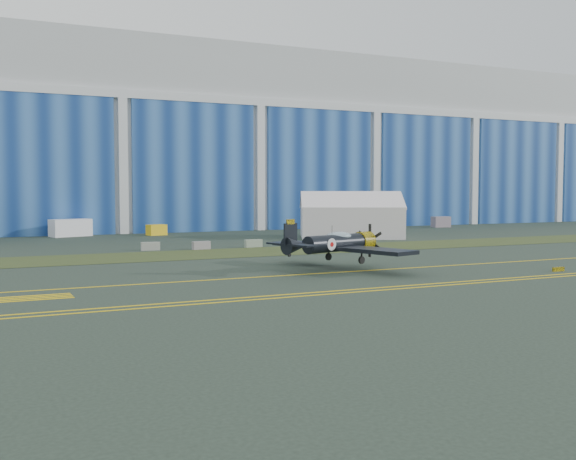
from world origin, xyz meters
name	(u,v)px	position (x,y,z in m)	size (l,w,h in m)	color
ground	(248,269)	(0.00, 0.00, 0.00)	(260.00, 260.00, 0.00)	#2C392E
grass_median	(196,254)	(0.00, 14.00, 0.02)	(260.00, 10.00, 0.02)	#475128
hangar	(97,142)	(0.00, 71.79, 14.96)	(220.00, 45.70, 30.00)	silver
taxiway_centreline	(273,276)	(0.00, -5.00, 0.01)	(200.00, 0.20, 0.02)	yellow
edge_line_near	(334,294)	(0.00, -14.50, 0.01)	(80.00, 0.20, 0.02)	yellow
edge_line_far	(326,292)	(0.00, -13.50, 0.01)	(80.00, 0.20, 0.02)	yellow
hold_short_ladder	(20,299)	(-18.00, -8.10, 0.01)	(6.00, 2.40, 0.02)	yellow
guard_board_right	(558,269)	(22.00, -12.00, 0.17)	(1.20, 0.15, 0.35)	yellow
warbird	(335,243)	(6.47, -3.02, 2.15)	(15.35, 16.95, 4.19)	black
tent	(351,214)	(26.67, 28.52, 3.19)	(16.66, 14.88, 6.37)	white
shipping_container	(71,228)	(-7.95, 46.70, 1.21)	(5.57, 2.23, 2.41)	white
tug	(156,230)	(3.56, 44.06, 0.77)	(2.64, 1.65, 1.54)	yellow
gse_box	(441,222)	(53.57, 43.20, 0.93)	(3.11, 1.66, 1.87)	gray
barrier_a	(150,246)	(-3.09, 20.51, 0.45)	(2.00, 0.60, 0.90)	#9C9D92
barrier_b	(201,245)	(2.20, 19.16, 0.45)	(2.00, 0.60, 0.90)	gray
barrier_c	(253,243)	(8.42, 19.26, 0.45)	(2.00, 0.60, 0.90)	gray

